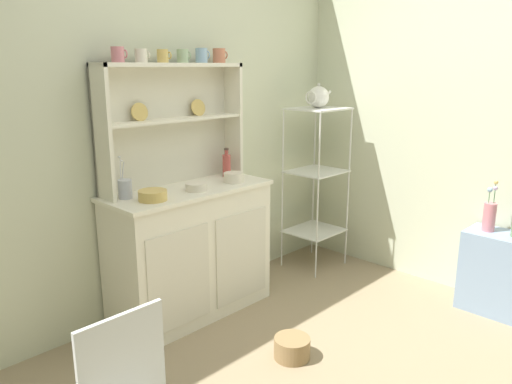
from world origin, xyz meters
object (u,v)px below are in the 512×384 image
(hutch_cabinet, at_px, (191,250))
(bakers_rack, at_px, (316,170))
(floor_basket, at_px, (292,348))
(side_shelf_blue, at_px, (502,274))
(bowl_mixing_large, at_px, (153,195))
(hutch_shelf_unit, at_px, (170,116))
(cup_rose_0, at_px, (118,55))
(porcelain_teapot, at_px, (318,97))
(utensil_jar, at_px, (125,188))
(flower_vase, at_px, (490,215))
(jam_bottle, at_px, (227,165))

(hutch_cabinet, relative_size, bakers_rack, 0.85)
(hutch_cabinet, height_order, floor_basket, hutch_cabinet)
(side_shelf_blue, bearing_deg, bowl_mixing_large, 141.50)
(side_shelf_blue, height_order, floor_basket, side_shelf_blue)
(hutch_shelf_unit, relative_size, side_shelf_blue, 1.87)
(cup_rose_0, height_order, porcelain_teapot, cup_rose_0)
(bakers_rack, bearing_deg, bowl_mixing_large, -179.99)
(hutch_shelf_unit, xyz_separation_m, bakers_rack, (1.21, -0.24, -0.50))
(hutch_shelf_unit, bearing_deg, floor_basket, -86.94)
(utensil_jar, height_order, flower_vase, utensil_jar)
(jam_bottle, bearing_deg, hutch_shelf_unit, 168.92)
(jam_bottle, relative_size, utensil_jar, 0.80)
(cup_rose_0, relative_size, flower_vase, 0.25)
(cup_rose_0, bearing_deg, flower_vase, -39.26)
(bakers_rack, distance_m, bowl_mixing_large, 1.53)
(floor_basket, relative_size, jam_bottle, 1.03)
(hutch_cabinet, bearing_deg, bowl_mixing_large, -167.00)
(utensil_jar, bearing_deg, porcelain_teapot, -5.38)
(hutch_cabinet, height_order, porcelain_teapot, porcelain_teapot)
(hutch_cabinet, xyz_separation_m, side_shelf_blue, (1.42, -1.46, -0.17))
(jam_bottle, xyz_separation_m, utensil_jar, (-0.80, -0.01, -0.02))
(cup_rose_0, xyz_separation_m, porcelain_teapot, (1.57, -0.20, -0.29))
(cup_rose_0, xyz_separation_m, flower_vase, (1.79, -1.46, -1.01))
(hutch_cabinet, distance_m, jam_bottle, 0.64)
(side_shelf_blue, xyz_separation_m, porcelain_teapot, (-0.21, 1.38, 1.09))
(porcelain_teapot, bearing_deg, cup_rose_0, 172.92)
(bakers_rack, relative_size, flower_vase, 3.75)
(hutch_shelf_unit, height_order, porcelain_teapot, hutch_shelf_unit)
(bakers_rack, bearing_deg, hutch_shelf_unit, 168.88)
(floor_basket, height_order, bowl_mixing_large, bowl_mixing_large)
(floor_basket, bearing_deg, side_shelf_blue, -24.96)
(hutch_shelf_unit, relative_size, bowl_mixing_large, 6.19)
(hutch_cabinet, bearing_deg, jam_bottle, 12.11)
(hutch_cabinet, distance_m, bakers_rack, 1.27)
(hutch_cabinet, height_order, bakers_rack, bakers_rack)
(bowl_mixing_large, relative_size, jam_bottle, 0.83)
(cup_rose_0, bearing_deg, floor_basket, -66.15)
(bowl_mixing_large, xyz_separation_m, jam_bottle, (0.72, 0.16, 0.05))
(hutch_shelf_unit, height_order, flower_vase, hutch_shelf_unit)
(utensil_jar, bearing_deg, hutch_shelf_unit, 12.13)
(hutch_cabinet, height_order, flower_vase, flower_vase)
(bakers_rack, bearing_deg, porcelain_teapot, -180.00)
(bakers_rack, xyz_separation_m, porcelain_teapot, (-0.00, -0.00, 0.57))
(cup_rose_0, bearing_deg, porcelain_teapot, -7.08)
(hutch_cabinet, bearing_deg, hutch_shelf_unit, 90.00)
(side_shelf_blue, bearing_deg, cup_rose_0, 138.51)
(jam_bottle, xyz_separation_m, porcelain_teapot, (0.81, -0.16, 0.43))
(porcelain_teapot, xyz_separation_m, flower_vase, (0.21, -1.26, -0.72))
(side_shelf_blue, relative_size, bowl_mixing_large, 3.31)
(side_shelf_blue, height_order, cup_rose_0, cup_rose_0)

